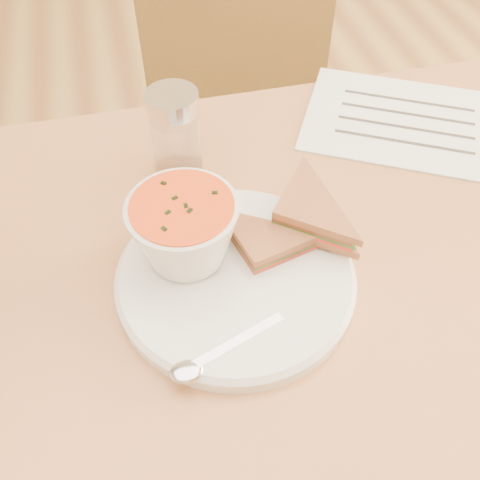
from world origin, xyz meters
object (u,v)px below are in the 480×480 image
object	(u,v)px
dining_table	(290,392)
chair_far	(239,183)
condiment_shaker	(176,134)
plate	(236,278)
soup_bowl	(185,233)

from	to	relation	value
dining_table	chair_far	bearing A→B (deg)	87.37
condiment_shaker	plate	bearing A→B (deg)	-81.59
chair_far	condiment_shaker	size ratio (longest dim) A/B	7.23
dining_table	soup_bowl	bearing A→B (deg)	170.93
plate	soup_bowl	size ratio (longest dim) A/B	2.24
dining_table	soup_bowl	distance (m)	0.46
chair_far	plate	distance (m)	0.59
plate	condiment_shaker	size ratio (longest dim) A/B	2.24
chair_far	plate	size ratio (longest dim) A/B	3.22
soup_bowl	chair_far	bearing A→B (deg)	69.23
plate	condiment_shaker	world-z (taller)	condiment_shaker
dining_table	condiment_shaker	world-z (taller)	condiment_shaker
dining_table	soup_bowl	size ratio (longest dim) A/B	8.19
dining_table	condiment_shaker	xyz separation A→B (m)	(-0.13, 0.19, 0.44)
chair_far	soup_bowl	distance (m)	0.60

